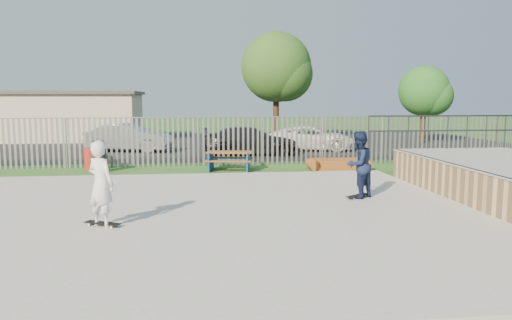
{
  "coord_description": "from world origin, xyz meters",
  "views": [
    {
      "loc": [
        0.95,
        -11.42,
        2.8
      ],
      "look_at": [
        2.54,
        2.0,
        1.1
      ],
      "focal_mm": 35.0,
      "sensor_mm": 36.0,
      "label": 1
    }
  ],
  "objects": [
    {
      "name": "ground",
      "position": [
        0.0,
        0.0,
        0.0
      ],
      "size": [
        120.0,
        120.0,
        0.0
      ],
      "primitive_type": "plane",
      "color": "#24511B",
      "rests_on": "ground"
    },
    {
      "name": "concrete_slab",
      "position": [
        0.0,
        0.0,
        0.07
      ],
      "size": [
        15.0,
        12.0,
        0.15
      ],
      "primitive_type": "cube",
      "color": "#A0A09B",
      "rests_on": "ground"
    },
    {
      "name": "fence",
      "position": [
        1.0,
        4.59,
        1.0
      ],
      "size": [
        26.04,
        16.02,
        2.0
      ],
      "color": "gray",
      "rests_on": "ground"
    },
    {
      "name": "picnic_table",
      "position": [
        2.18,
        7.68,
        0.37
      ],
      "size": [
        1.94,
        1.69,
        0.73
      ],
      "rotation": [
        0.0,
        0.0,
        -0.16
      ],
      "color": "brown",
      "rests_on": "ground"
    },
    {
      "name": "funbox",
      "position": [
        6.43,
        7.39,
        0.2
      ],
      "size": [
        2.05,
        1.05,
        0.41
      ],
      "rotation": [
        0.0,
        0.0,
        -0.02
      ],
      "color": "brown",
      "rests_on": "ground"
    },
    {
      "name": "trash_bin_red",
      "position": [
        -3.13,
        8.33,
        0.44
      ],
      "size": [
        0.53,
        0.53,
        0.88
      ],
      "primitive_type": "cylinder",
      "color": "maroon",
      "rests_on": "ground"
    },
    {
      "name": "trash_bin_grey",
      "position": [
        -2.74,
        7.79,
        0.45
      ],
      "size": [
        0.54,
        0.54,
        0.89
      ],
      "primitive_type": "cylinder",
      "color": "#232325",
      "rests_on": "ground"
    },
    {
      "name": "parking_lot",
      "position": [
        0.0,
        19.0,
        0.01
      ],
      "size": [
        40.0,
        18.0,
        0.02
      ],
      "primitive_type": "cube",
      "color": "black",
      "rests_on": "ground"
    },
    {
      "name": "car_silver",
      "position": [
        -2.55,
        14.84,
        0.74
      ],
      "size": [
        4.62,
        2.56,
        1.44
      ],
      "primitive_type": "imported",
      "rotation": [
        0.0,
        0.0,
        1.32
      ],
      "color": "#B9B9BE",
      "rests_on": "parking_lot"
    },
    {
      "name": "car_dark",
      "position": [
        3.54,
        12.62,
        0.7
      ],
      "size": [
        4.72,
        2.05,
        1.35
      ],
      "primitive_type": "imported",
      "rotation": [
        0.0,
        0.0,
        1.54
      ],
      "color": "black",
      "rests_on": "parking_lot"
    },
    {
      "name": "car_white",
      "position": [
        6.95,
        14.3,
        0.66
      ],
      "size": [
        4.99,
        3.16,
        1.28
      ],
      "primitive_type": "imported",
      "rotation": [
        0.0,
        0.0,
        1.33
      ],
      "color": "white",
      "rests_on": "parking_lot"
    },
    {
      "name": "building",
      "position": [
        -8.0,
        23.0,
        1.61
      ],
      "size": [
        10.4,
        6.4,
        3.2
      ],
      "color": "beige",
      "rests_on": "ground"
    },
    {
      "name": "tree_mid",
      "position": [
        6.15,
        21.18,
        4.75
      ],
      "size": [
        4.57,
        4.57,
        7.05
      ],
      "color": "#3D2A18",
      "rests_on": "ground"
    },
    {
      "name": "tree_right",
      "position": [
        14.74,
        17.81,
        3.18
      ],
      "size": [
        3.07,
        3.07,
        4.73
      ],
      "color": "#432A1A",
      "rests_on": "ground"
    },
    {
      "name": "skateboard_a",
      "position": [
        5.16,
        1.18,
        0.19
      ],
      "size": [
        0.76,
        0.64,
        0.08
      ],
      "rotation": [
        0.0,
        0.0,
        0.65
      ],
      "color": "black",
      "rests_on": "concrete_slab"
    },
    {
      "name": "skateboard_b",
      "position": [
        -1.03,
        -1.04,
        0.19
      ],
      "size": [
        0.8,
        0.55,
        0.08
      ],
      "rotation": [
        0.0,
        0.0,
        -0.48
      ],
      "color": "black",
      "rests_on": "concrete_slab"
    },
    {
      "name": "skater_navy",
      "position": [
        5.16,
        1.18,
        1.04
      ],
      "size": [
        1.09,
        1.06,
        1.78
      ],
      "primitive_type": "imported",
      "rotation": [
        0.0,
        0.0,
        3.79
      ],
      "color": "#131D3D",
      "rests_on": "concrete_slab"
    },
    {
      "name": "skater_white",
      "position": [
        -1.03,
        -1.04,
        1.04
      ],
      "size": [
        0.77,
        0.73,
        1.78
      ],
      "primitive_type": "imported",
      "rotation": [
        0.0,
        0.0,
        2.48
      ],
      "color": "white",
      "rests_on": "concrete_slab"
    }
  ]
}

